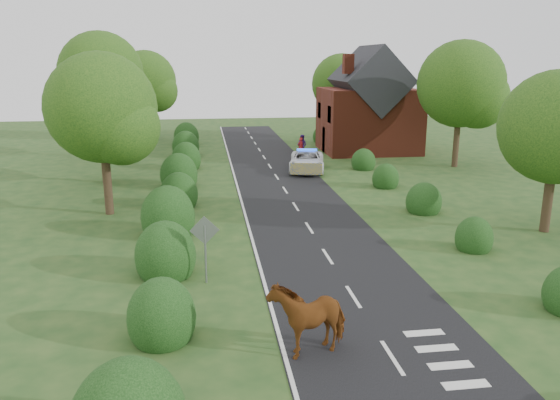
{
  "coord_description": "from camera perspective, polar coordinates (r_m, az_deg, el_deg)",
  "views": [
    {
      "loc": [
        -4.89,
        -16.82,
        7.92
      ],
      "look_at": [
        -1.34,
        8.65,
        1.3
      ],
      "focal_mm": 35.0,
      "sensor_mm": 36.0,
      "label": 1
    }
  ],
  "objects": [
    {
      "name": "road_markings",
      "position": [
        30.95,
        -1.56,
        -0.35
      ],
      "size": [
        4.96,
        70.0,
        0.01
      ],
      "color": "white",
      "rests_on": "road"
    },
    {
      "name": "cow",
      "position": [
        15.63,
        2.96,
        -12.41
      ],
      "size": [
        2.75,
        2.1,
        1.73
      ],
      "primitive_type": "imported",
      "rotation": [
        0.0,
        0.0,
        -1.19
      ],
      "color": "brown",
      "rests_on": "ground"
    },
    {
      "name": "tree_left_d",
      "position": [
        56.97,
        -13.59,
        11.75
      ],
      "size": [
        6.15,
        6.0,
        8.89
      ],
      "color": "#332316",
      "rests_on": "ground"
    },
    {
      "name": "hedgerow_left",
      "position": [
        29.45,
        -10.84,
        0.08
      ],
      "size": [
        2.75,
        50.41,
        3.0
      ],
      "color": "black",
      "rests_on": "ground"
    },
    {
      "name": "hedgerow_right",
      "position": [
        31.18,
        13.94,
        0.33
      ],
      "size": [
        2.1,
        45.78,
        2.1
      ],
      "color": "black",
      "rests_on": "ground"
    },
    {
      "name": "house",
      "position": [
        49.15,
        9.25,
        9.43
      ],
      "size": [
        8.0,
        7.4,
        9.17
      ],
      "color": "maroon",
      "rests_on": "ground"
    },
    {
      "name": "pedestrian_purple",
      "position": [
        46.37,
        2.3,
        5.73
      ],
      "size": [
        1.12,
        1.06,
        1.82
      ],
      "primitive_type": "imported",
      "rotation": [
        0.0,
        0.0,
        2.55
      ],
      "color": "#3D1C76",
      "rests_on": "ground"
    },
    {
      "name": "road_sign",
      "position": [
        19.84,
        -7.86,
        -4.12
      ],
      "size": [
        1.06,
        0.08,
        2.53
      ],
      "color": "gray",
      "rests_on": "ground"
    },
    {
      "name": "tree_right_c",
      "position": [
        56.53,
        6.73,
        11.73
      ],
      "size": [
        6.15,
        6.0,
        8.58
      ],
      "color": "#332316",
      "rests_on": "ground"
    },
    {
      "name": "ground",
      "position": [
        19.22,
        7.66,
        -10.03
      ],
      "size": [
        120.0,
        120.0,
        0.0
      ],
      "primitive_type": "plane",
      "color": "#22461B"
    },
    {
      "name": "tree_left_b",
      "position": [
        37.34,
        -17.95,
        9.33
      ],
      "size": [
        5.74,
        5.6,
        8.07
      ],
      "color": "#332316",
      "rests_on": "ground"
    },
    {
      "name": "tree_left_a",
      "position": [
        29.2,
        -17.69,
        8.7
      ],
      "size": [
        5.74,
        5.6,
        8.38
      ],
      "color": "#332316",
      "rests_on": "ground"
    },
    {
      "name": "tree_left_c",
      "position": [
        47.32,
        -17.83,
        12.08
      ],
      "size": [
        6.97,
        6.8,
        10.22
      ],
      "color": "#332316",
      "rests_on": "ground"
    },
    {
      "name": "road",
      "position": [
        33.15,
        0.79,
        0.63
      ],
      "size": [
        6.0,
        70.0,
        0.02
      ],
      "primitive_type": "cube",
      "color": "black",
      "rests_on": "ground"
    },
    {
      "name": "tree_right_b",
      "position": [
        43.2,
        18.8,
        11.05
      ],
      "size": [
        6.56,
        6.4,
        9.4
      ],
      "color": "#332316",
      "rests_on": "ground"
    },
    {
      "name": "police_van",
      "position": [
        40.13,
        2.82,
        4.11
      ],
      "size": [
        3.46,
        5.72,
        1.62
      ],
      "rotation": [
        0.0,
        0.0,
        -0.2
      ],
      "color": "white",
      "rests_on": "ground"
    },
    {
      "name": "pedestrian_red",
      "position": [
        45.72,
        2.15,
        5.5
      ],
      "size": [
        0.72,
        0.64,
        1.66
      ],
      "primitive_type": "imported",
      "rotation": [
        0.0,
        0.0,
        3.66
      ],
      "color": "maroon",
      "rests_on": "ground"
    }
  ]
}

